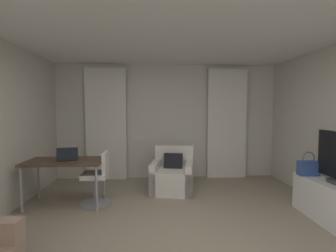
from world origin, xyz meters
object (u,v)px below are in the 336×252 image
Objects in this scene: desk_chair at (98,181)px; laptop at (68,158)px; armchair at (173,176)px; desk at (65,164)px; handbag_primary at (308,168)px.

desk_chair is 2.37× the size of laptop.
armchair is at bearing 20.34° from laptop.
desk_chair is at bearing -153.67° from armchair.
laptop is at bearing -178.38° from desk_chair.
laptop reaches higher than desk.
desk is at bearing 161.01° from laptop.
laptop is 3.79m from handbag_primary.
handbag_primary reaches higher than desk_chair.
handbag_primary reaches higher than armchair.
handbag_primary is (2.01, -1.08, 0.39)m from armchair.
desk is 0.60m from desk_chair.
desk_chair is 0.62m from laptop.
handbag_primary is at bearing -6.46° from laptop.
armchair is 1.96m from desk.
desk_chair reaches higher than armchair.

